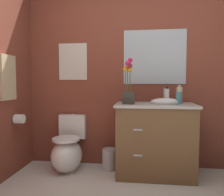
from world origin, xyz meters
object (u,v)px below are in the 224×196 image
vanity_cabinet (155,139)px  hand_wash_bottle (167,96)px  lotion_bottle (179,98)px  hanging_towel (8,78)px  flower_vase (129,89)px  trash_bin (109,159)px  wall_mirror (155,57)px  soap_bottle (179,95)px  wall_poster (73,62)px  toilet (68,151)px  toilet_paper_roll (19,119)px

vanity_cabinet → hand_wash_bottle: bearing=37.4°
lotion_bottle → hanging_towel: size_ratio=0.32×
flower_vase → trash_bin: bearing=145.3°
wall_mirror → trash_bin: bearing=-161.4°
soap_bottle → wall_poster: bearing=170.8°
trash_bin → wall_poster: (-0.53, 0.19, 1.26)m
toilet → wall_poster: wall_poster is taller
toilet → flower_vase: 1.12m
vanity_cabinet → trash_bin: vanity_cabinet is taller
soap_bottle → hand_wash_bottle: soap_bottle is taller
flower_vase → lotion_bottle: (0.58, 0.02, -0.10)m
soap_bottle → toilet_paper_roll: soap_bottle is taller
lotion_bottle → trash_bin: 1.17m
vanity_cabinet → wall_poster: wall_poster is taller
vanity_cabinet → hanging_towel: bearing=-170.3°
trash_bin → toilet_paper_roll: toilet_paper_roll is taller
flower_vase → toilet_paper_roll: size_ratio=4.88×
vanity_cabinet → hand_wash_bottle: hand_wash_bottle is taller
toilet → soap_bottle: size_ratio=3.12×
flower_vase → soap_bottle: size_ratio=2.42×
flower_vase → hanging_towel: hanging_towel is taller
flower_vase → wall_mirror: bearing=49.2°
soap_bottle → wall_mirror: size_ratio=0.28×
hand_wash_bottle → wall_poster: wall_poster is taller
trash_bin → toilet_paper_roll: size_ratio=2.47×
trash_bin → wall_poster: 1.38m
toilet → hanging_towel: 1.15m
hand_wash_bottle → wall_mirror: (-0.15, 0.18, 0.49)m
hanging_towel → toilet: bearing=27.9°
trash_bin → hand_wash_bottle: bearing=0.6°
hand_wash_bottle → hanging_towel: hanging_towel is taller
flower_vase → hand_wash_bottle: (0.46, 0.18, -0.09)m
vanity_cabinet → flower_vase: (-0.32, -0.07, 0.60)m
wall_mirror → hanging_towel: bearing=-161.0°
toilet_paper_roll → hanging_towel: bearing=-115.0°
flower_vase → wall_mirror: wall_mirror is taller
flower_vase → wall_poster: size_ratio=1.09×
wall_mirror → toilet_paper_roll: 1.86m
hanging_towel → wall_mirror: bearing=19.0°
lotion_bottle → trash_bin: bearing=169.1°
hand_wash_bottle → toilet_paper_roll: bearing=-171.1°
trash_bin → toilet_paper_roll: bearing=-165.6°
trash_bin → lotion_bottle: bearing=-10.9°
vanity_cabinet → trash_bin: (-0.57, 0.10, -0.31)m
flower_vase → trash_bin: 0.96m
toilet_paper_roll → lotion_bottle: bearing=3.4°
hanging_towel → toilet_paper_roll: size_ratio=4.73×
soap_bottle → trash_bin: bearing=177.9°
wall_mirror → hanging_towel: 1.81m
toilet → trash_bin: (0.53, 0.08, -0.11)m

